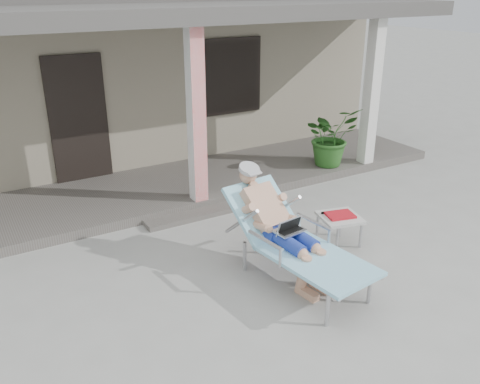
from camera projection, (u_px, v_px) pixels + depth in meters
ground at (275, 268)px, 6.35m from camera, size 60.00×60.00×0.00m
house at (107, 65)px, 10.88m from camera, size 10.40×5.40×3.30m
porch_deck at (177, 186)px, 8.71m from camera, size 10.00×2.00×0.15m
porch_overhang at (170, 19)px, 7.62m from camera, size 10.00×2.30×2.85m
porch_step at (208, 212)px, 7.80m from camera, size 2.00×0.30×0.07m
lounger at (287, 214)px, 5.89m from camera, size 1.01×2.10×1.33m
side_table at (340, 219)px, 6.76m from camera, size 0.62×0.62×0.46m
potted_palm at (331, 136)px, 9.30m from camera, size 1.00×0.88×1.09m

